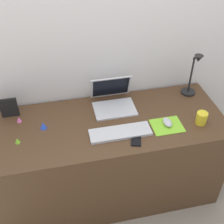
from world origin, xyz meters
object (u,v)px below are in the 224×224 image
object	(u,v)px
toy_figurine_lime	(17,141)
toy_figurine_pink	(19,119)
desk_lamp	(193,76)
cell_phone	(136,139)
picture_frame	(9,108)
toy_figurine_blue	(43,125)
coffee_mug	(202,118)
laptop	(113,99)
mouse	(167,122)
keyboard	(120,132)

from	to	relation	value
toy_figurine_lime	toy_figurine_pink	world-z (taller)	toy_figurine_pink
desk_lamp	cell_phone	bearing A→B (deg)	-144.14
toy_figurine_pink	cell_phone	bearing A→B (deg)	-24.93
picture_frame	toy_figurine_blue	world-z (taller)	picture_frame
picture_frame	coffee_mug	xyz separation A→B (m)	(1.28, -0.36, -0.03)
laptop	toy_figurine_pink	bearing A→B (deg)	-176.15
toy_figurine_lime	laptop	bearing A→B (deg)	20.59
picture_frame	coffee_mug	size ratio (longest dim) A/B	1.70
cell_phone	toy_figurine_blue	distance (m)	0.63
mouse	toy_figurine_lime	xyz separation A→B (m)	(-1.00, 0.04, -0.00)
cell_phone	picture_frame	world-z (taller)	picture_frame
keyboard	toy_figurine_lime	size ratio (longest dim) A/B	11.21
laptop	toy_figurine_lime	size ratio (longest dim) A/B	8.20
coffee_mug	toy_figurine_lime	xyz separation A→B (m)	(-1.23, 0.07, -0.03)
toy_figurine_lime	mouse	bearing A→B (deg)	-2.34
keyboard	desk_lamp	size ratio (longest dim) A/B	1.15
desk_lamp	picture_frame	bearing A→B (deg)	178.77
mouse	desk_lamp	xyz separation A→B (m)	(0.29, 0.30, 0.15)
picture_frame	toy_figurine_lime	world-z (taller)	picture_frame
cell_phone	toy_figurine_blue	world-z (taller)	toy_figurine_blue
keyboard	toy_figurine_blue	bearing A→B (deg)	161.74
laptop	coffee_mug	world-z (taller)	laptop
laptop	mouse	distance (m)	0.43
mouse	coffee_mug	bearing A→B (deg)	-8.22
cell_phone	toy_figurine_pink	bearing A→B (deg)	171.68
keyboard	picture_frame	bearing A→B (deg)	154.33
cell_phone	toy_figurine_pink	distance (m)	0.82
cell_phone	toy_figurine_blue	xyz separation A→B (m)	(-0.58, 0.24, 0.02)
laptop	toy_figurine_pink	size ratio (longest dim) A/B	7.68
mouse	picture_frame	distance (m)	1.10
desk_lamp	toy_figurine_lime	world-z (taller)	desk_lamp
laptop	toy_figurine_pink	xyz separation A→B (m)	(-0.68, -0.05, -0.03)
cell_phone	desk_lamp	xyz separation A→B (m)	(0.54, 0.39, 0.17)
laptop	desk_lamp	distance (m)	0.62
desk_lamp	toy_figurine_lime	distance (m)	1.32
coffee_mug	keyboard	bearing A→B (deg)	178.52
keyboard	laptop	bearing A→B (deg)	86.39
mouse	desk_lamp	distance (m)	0.44
toy_figurine_blue	toy_figurine_lime	bearing A→B (deg)	-148.33
cell_phone	toy_figurine_lime	size ratio (longest dim) A/B	3.50
mouse	toy_figurine_blue	size ratio (longest dim) A/B	1.89
cell_phone	desk_lamp	distance (m)	0.69
laptop	keyboard	distance (m)	0.32
mouse	picture_frame	world-z (taller)	picture_frame
cell_phone	coffee_mug	bearing A→B (deg)	23.82
laptop	picture_frame	distance (m)	0.73
toy_figurine_blue	keyboard	bearing A→B (deg)	-18.26
laptop	toy_figurine_blue	world-z (taller)	laptop
laptop	mouse	xyz separation A→B (m)	(0.32, -0.30, -0.03)
toy_figurine_pink	mouse	bearing A→B (deg)	-14.22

